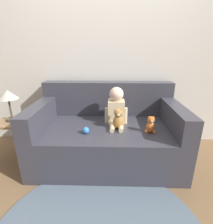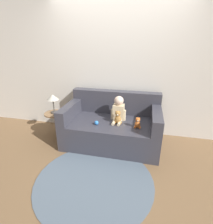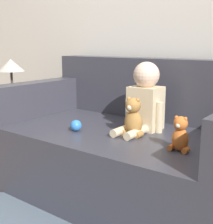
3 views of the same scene
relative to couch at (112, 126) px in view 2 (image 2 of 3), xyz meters
The scene contains 9 objects.
ground_plane 0.33m from the couch, 90.00° to the right, with size 12.00×12.00×0.00m, color brown.
wall_back 1.10m from the couch, 90.00° to the left, with size 8.00×0.05×2.60m.
couch is the anchor object (origin of this frame).
person_baby 0.34m from the couch, 13.94° to the left, with size 0.27×0.38×0.43m.
teddy_bear_brown 0.31m from the couch, 48.01° to the right, with size 0.14×0.11×0.23m.
plush_toy_side 0.56m from the couch, 26.08° to the right, with size 0.11×0.08×0.18m.
toy_ball 0.39m from the couch, 128.91° to the right, with size 0.07×0.07×0.07m.
floor_rug 1.09m from the couch, 91.86° to the right, with size 1.61×1.61×0.01m.
side_table 1.14m from the couch, behind, with size 0.38×0.38×0.88m.
Camera 2 is at (0.55, -2.77, 1.78)m, focal length 28.00 mm.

